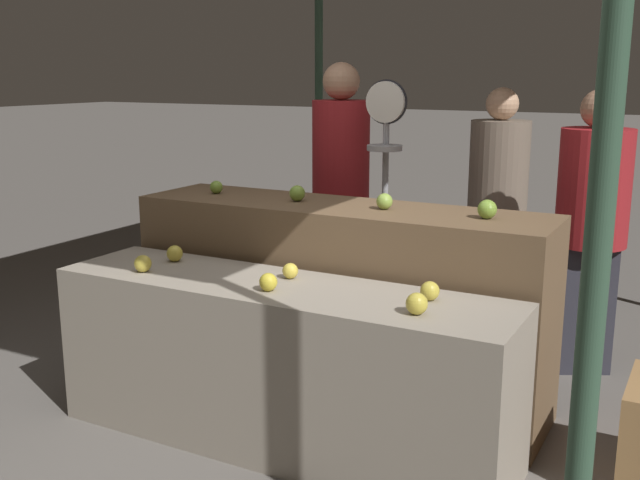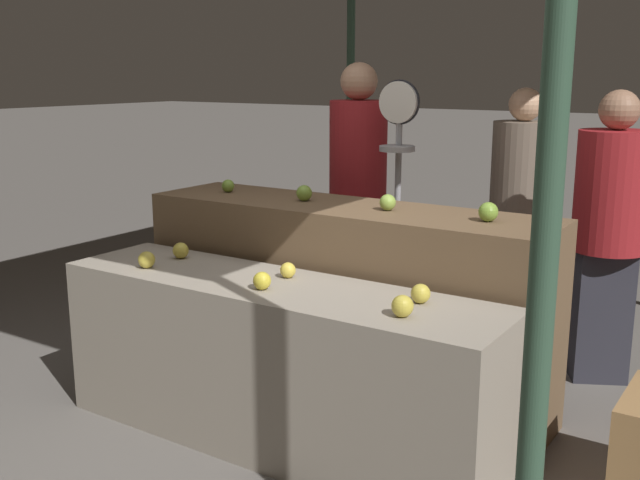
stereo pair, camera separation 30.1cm
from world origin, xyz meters
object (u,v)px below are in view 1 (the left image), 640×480
object	(u,v)px
produce_scale	(385,164)
person_customer_left	(592,215)
person_vendor_at_scale	(341,182)
person_customer_right	(498,193)

from	to	relation	value
produce_scale	person_customer_left	distance (m)	1.18
produce_scale	person_vendor_at_scale	size ratio (longest dim) A/B	0.94
produce_scale	person_customer_right	xyz separation A→B (m)	(0.41, 0.93, -0.27)
person_customer_right	person_vendor_at_scale	bearing A→B (deg)	31.67
person_vendor_at_scale	person_customer_left	xyz separation A→B (m)	(1.50, 0.13, -0.10)
person_vendor_at_scale	person_customer_right	size ratio (longest dim) A/B	1.10
produce_scale	person_customer_left	size ratio (longest dim) A/B	1.03
person_vendor_at_scale	person_customer_left	world-z (taller)	person_vendor_at_scale
person_vendor_at_scale	person_customer_right	xyz separation A→B (m)	(0.83, 0.65, -0.10)
produce_scale	person_customer_left	xyz separation A→B (m)	(1.08, 0.41, -0.27)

